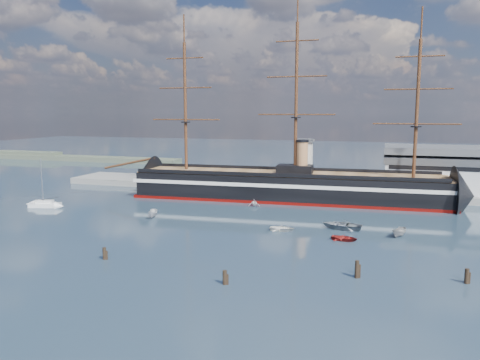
% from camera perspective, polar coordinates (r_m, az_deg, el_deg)
% --- Properties ---
extents(ground, '(600.00, 600.00, 0.00)m').
position_cam_1_polar(ground, '(117.78, 3.65, -4.13)').
color(ground, '#213747').
rests_on(ground, ground).
extents(quay, '(180.00, 18.00, 2.00)m').
position_cam_1_polar(quay, '(150.83, 10.68, -1.50)').
color(quay, slate).
rests_on(quay, ground).
extents(quay_tower, '(5.00, 5.00, 15.00)m').
position_cam_1_polar(quay_tower, '(147.55, 7.94, 2.17)').
color(quay_tower, silver).
rests_on(quay_tower, ground).
extents(shoreline, '(120.00, 10.00, 4.00)m').
position_cam_1_polar(shoreline, '(266.72, -21.19, 2.62)').
color(shoreline, '#3F4C38').
rests_on(shoreline, ground).
extents(warship, '(113.33, 21.49, 53.94)m').
position_cam_1_polar(warship, '(136.48, 5.14, -0.70)').
color(warship, black).
rests_on(warship, ground).
extents(sailboat, '(8.65, 4.68, 13.28)m').
position_cam_1_polar(sailboat, '(135.95, -22.68, -2.72)').
color(sailboat, white).
rests_on(sailboat, ground).
extents(motorboat_a, '(6.13, 3.71, 2.30)m').
position_cam_1_polar(motorboat_a, '(115.36, -10.56, -4.53)').
color(motorboat_a, silver).
rests_on(motorboat_a, ground).
extents(motorboat_b, '(1.66, 3.40, 1.53)m').
position_cam_1_polar(motorboat_b, '(101.49, 5.16, -6.19)').
color(motorboat_b, white).
rests_on(motorboat_b, ground).
extents(motorboat_c, '(6.08, 4.34, 2.29)m').
position_cam_1_polar(motorboat_c, '(101.59, 18.82, -6.60)').
color(motorboat_c, gray).
rests_on(motorboat_c, ground).
extents(motorboat_d, '(6.36, 4.52, 2.14)m').
position_cam_1_polar(motorboat_d, '(126.94, 1.73, -3.21)').
color(motorboat_d, silver).
rests_on(motorboat_d, ground).
extents(motorboat_e, '(1.65, 3.34, 1.50)m').
position_cam_1_polar(motorboat_e, '(95.92, 12.60, -7.22)').
color(motorboat_e, maroon).
rests_on(motorboat_e, ground).
extents(motorboat_g, '(2.76, 5.57, 2.50)m').
position_cam_1_polar(motorboat_g, '(105.14, 12.29, -5.84)').
color(motorboat_g, slate).
rests_on(motorboat_g, ground).
extents(piling_near_left, '(0.64, 0.64, 2.86)m').
position_cam_1_polar(piling_near_left, '(85.45, -16.17, -9.29)').
color(piling_near_left, black).
rests_on(piling_near_left, ground).
extents(piling_near_mid, '(0.64, 0.64, 2.86)m').
position_cam_1_polar(piling_near_mid, '(71.07, -1.87, -12.60)').
color(piling_near_mid, black).
rests_on(piling_near_mid, ground).
extents(piling_near_right, '(0.64, 0.64, 3.45)m').
position_cam_1_polar(piling_near_right, '(75.78, 14.02, -11.50)').
color(piling_near_right, black).
rests_on(piling_near_right, ground).
extents(piling_far_right, '(0.64, 0.64, 2.99)m').
position_cam_1_polar(piling_far_right, '(78.99, 25.86, -11.28)').
color(piling_far_right, black).
rests_on(piling_far_right, ground).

